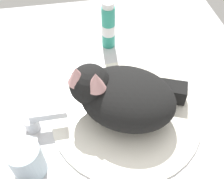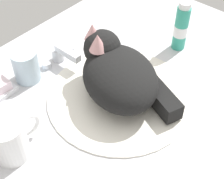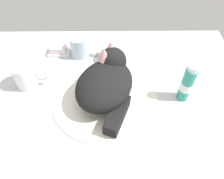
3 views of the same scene
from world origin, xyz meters
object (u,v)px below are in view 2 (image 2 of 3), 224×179
toothpaste_bottle (181,27)px  rinse_cup (26,66)px  faucet (61,55)px  cat (118,73)px  coffee_mug (10,140)px

toothpaste_bottle → rinse_cup: bearing=148.6°
faucet → toothpaste_bottle: toothpaste_bottle is taller
faucet → cat: size_ratio=0.38×
coffee_mug → rinse_cup: (17.85, 16.87, -0.44)cm
toothpaste_bottle → faucet: bearing=141.6°
cat → toothpaste_bottle: bearing=-2.7°
faucet → rinse_cup: 11.30cm
faucet → coffee_mug: bearing=-152.2°
cat → rinse_cup: (-11.80, 22.49, -2.92)cm
cat → coffee_mug: (-29.65, 5.62, -2.48)cm
faucet → coffee_mug: coffee_mug is taller
rinse_cup → toothpaste_bottle: size_ratio=0.58×
coffee_mug → toothpaste_bottle: (56.78, -6.92, 2.34)cm
faucet → coffee_mug: size_ratio=0.98×
rinse_cup → toothpaste_bottle: 45.71cm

